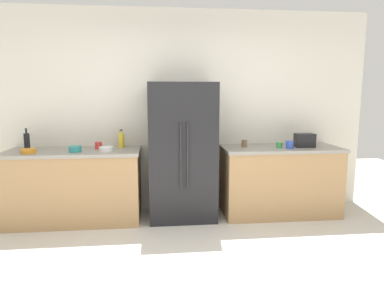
{
  "coord_description": "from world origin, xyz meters",
  "views": [
    {
      "loc": [
        -0.31,
        -2.49,
        1.58
      ],
      "look_at": [
        -0.0,
        0.49,
        1.13
      ],
      "focal_mm": 31.13,
      "sensor_mm": 36.0,
      "label": 1
    }
  ],
  "objects_px": {
    "toaster": "(305,140)",
    "cup_a": "(290,145)",
    "bowl_a": "(28,151)",
    "cup_c": "(99,146)",
    "cup_d": "(279,145)",
    "bowl_b": "(75,149)",
    "cup_b": "(244,144)",
    "bowl_c": "(106,149)",
    "refrigerator": "(182,152)",
    "bottle_b": "(27,142)",
    "bottle_a": "(121,140)"
  },
  "relations": [
    {
      "from": "cup_d",
      "to": "bowl_b",
      "type": "bearing_deg",
      "value": -179.06
    },
    {
      "from": "bowl_b",
      "to": "bowl_c",
      "type": "bearing_deg",
      "value": 4.41
    },
    {
      "from": "bowl_a",
      "to": "toaster",
      "type": "bearing_deg",
      "value": 1.74
    },
    {
      "from": "cup_d",
      "to": "bottle_b",
      "type": "bearing_deg",
      "value": 177.9
    },
    {
      "from": "cup_c",
      "to": "cup_d",
      "type": "distance_m",
      "value": 2.28
    },
    {
      "from": "refrigerator",
      "to": "cup_a",
      "type": "height_order",
      "value": "refrigerator"
    },
    {
      "from": "toaster",
      "to": "bowl_b",
      "type": "distance_m",
      "value": 2.87
    },
    {
      "from": "bottle_a",
      "to": "bottle_b",
      "type": "xyz_separation_m",
      "value": [
        -1.11,
        -0.12,
        0.02
      ]
    },
    {
      "from": "bottle_b",
      "to": "cup_c",
      "type": "relative_size",
      "value": 3.09
    },
    {
      "from": "bottle_b",
      "to": "cup_c",
      "type": "bearing_deg",
      "value": 1.54
    },
    {
      "from": "cup_b",
      "to": "bowl_b",
      "type": "distance_m",
      "value": 2.1
    },
    {
      "from": "cup_a",
      "to": "bowl_a",
      "type": "height_order",
      "value": "cup_a"
    },
    {
      "from": "bottle_b",
      "to": "toaster",
      "type": "bearing_deg",
      "value": -1.48
    },
    {
      "from": "bottle_b",
      "to": "bowl_a",
      "type": "xyz_separation_m",
      "value": [
        0.08,
        -0.19,
        -0.08
      ]
    },
    {
      "from": "toaster",
      "to": "cup_a",
      "type": "distance_m",
      "value": 0.26
    },
    {
      "from": "refrigerator",
      "to": "cup_d",
      "type": "height_order",
      "value": "refrigerator"
    },
    {
      "from": "cup_b",
      "to": "cup_c",
      "type": "bearing_deg",
      "value": 179.17
    },
    {
      "from": "refrigerator",
      "to": "cup_c",
      "type": "bearing_deg",
      "value": 176.24
    },
    {
      "from": "cup_d",
      "to": "bowl_b",
      "type": "distance_m",
      "value": 2.52
    },
    {
      "from": "bowl_a",
      "to": "bowl_c",
      "type": "relative_size",
      "value": 0.97
    },
    {
      "from": "bottle_a",
      "to": "bowl_c",
      "type": "bearing_deg",
      "value": -122.41
    },
    {
      "from": "refrigerator",
      "to": "bottle_b",
      "type": "height_order",
      "value": "refrigerator"
    },
    {
      "from": "cup_d",
      "to": "cup_b",
      "type": "bearing_deg",
      "value": 165.56
    },
    {
      "from": "bottle_a",
      "to": "cup_a",
      "type": "xyz_separation_m",
      "value": [
        2.11,
        -0.3,
        -0.04
      ]
    },
    {
      "from": "cup_a",
      "to": "cup_b",
      "type": "distance_m",
      "value": 0.56
    },
    {
      "from": "bottle_a",
      "to": "cup_b",
      "type": "distance_m",
      "value": 1.58
    },
    {
      "from": "cup_c",
      "to": "bowl_c",
      "type": "relative_size",
      "value": 0.51
    },
    {
      "from": "cup_c",
      "to": "bowl_b",
      "type": "distance_m",
      "value": 0.3
    },
    {
      "from": "bowl_b",
      "to": "bowl_c",
      "type": "relative_size",
      "value": 0.86
    },
    {
      "from": "cup_d",
      "to": "bowl_c",
      "type": "distance_m",
      "value": 2.16
    },
    {
      "from": "bowl_b",
      "to": "cup_a",
      "type": "bearing_deg",
      "value": -0.61
    },
    {
      "from": "bottle_b",
      "to": "cup_a",
      "type": "xyz_separation_m",
      "value": [
        3.23,
        -0.18,
        -0.06
      ]
    },
    {
      "from": "refrigerator",
      "to": "toaster",
      "type": "xyz_separation_m",
      "value": [
        1.58,
        -0.04,
        0.13
      ]
    },
    {
      "from": "bottle_b",
      "to": "bowl_b",
      "type": "distance_m",
      "value": 0.62
    },
    {
      "from": "bottle_b",
      "to": "refrigerator",
      "type": "bearing_deg",
      "value": -1.39
    },
    {
      "from": "cup_d",
      "to": "cup_a",
      "type": "bearing_deg",
      "value": -32.96
    },
    {
      "from": "bottle_b",
      "to": "bowl_a",
      "type": "height_order",
      "value": "bottle_b"
    },
    {
      "from": "bottle_a",
      "to": "cup_d",
      "type": "bearing_deg",
      "value": -6.57
    },
    {
      "from": "bottle_a",
      "to": "bottle_b",
      "type": "height_order",
      "value": "bottle_b"
    },
    {
      "from": "bottle_b",
      "to": "cup_d",
      "type": "bearing_deg",
      "value": -2.1
    },
    {
      "from": "cup_a",
      "to": "cup_d",
      "type": "xyz_separation_m",
      "value": [
        -0.11,
        0.07,
        -0.01
      ]
    },
    {
      "from": "toaster",
      "to": "cup_b",
      "type": "relative_size",
      "value": 2.7
    },
    {
      "from": "toaster",
      "to": "bottle_a",
      "type": "height_order",
      "value": "bottle_a"
    },
    {
      "from": "toaster",
      "to": "cup_c",
      "type": "distance_m",
      "value": 2.63
    },
    {
      "from": "toaster",
      "to": "bowl_a",
      "type": "height_order",
      "value": "toaster"
    },
    {
      "from": "cup_b",
      "to": "refrigerator",
      "type": "bearing_deg",
      "value": -177.06
    },
    {
      "from": "bottle_a",
      "to": "cup_b",
      "type": "xyz_separation_m",
      "value": [
        1.58,
        -0.12,
        -0.05
      ]
    },
    {
      "from": "refrigerator",
      "to": "bowl_b",
      "type": "xyz_separation_m",
      "value": [
        -1.28,
        -0.11,
        0.07
      ]
    },
    {
      "from": "cup_b",
      "to": "cup_d",
      "type": "relative_size",
      "value": 1.18
    },
    {
      "from": "cup_b",
      "to": "bowl_c",
      "type": "xyz_separation_m",
      "value": [
        -1.73,
        -0.12,
        -0.02
      ]
    }
  ]
}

